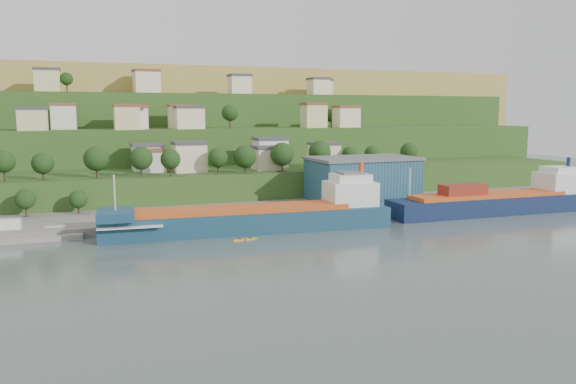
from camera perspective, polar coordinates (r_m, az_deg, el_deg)
name	(u,v)px	position (r m, az deg, el deg)	size (l,w,h in m)	color
ground	(253,240)	(123.60, -3.59, -4.88)	(500.00, 500.00, 0.00)	#45534F
quay	(293,213)	(155.85, 0.55, -2.15)	(220.00, 26.00, 4.00)	slate
hillside	(157,168)	(287.64, -13.17, 2.37)	(360.00, 210.56, 96.00)	#284719
cargo_ship_near	(259,219)	(132.74, -3.01, -2.75)	(68.42, 15.00, 17.44)	navy
cargo_ship_far	(501,203)	(166.75, 20.79, -1.08)	(62.52, 11.57, 16.93)	#0C2037
warehouse	(362,178)	(166.55, 7.55, 1.37)	(31.48, 19.80, 12.80)	navy
caravan	(5,226)	(139.45, -26.81, -3.12)	(6.50, 2.71, 3.03)	silver
dinghy	(55,228)	(137.97, -22.58, -3.43)	(4.37, 1.64, 0.87)	silver
kayak_orange	(240,239)	(123.33, -4.87, -4.80)	(3.52, 1.24, 0.87)	orange
kayak_yellow	(251,238)	(124.00, -3.75, -4.73)	(3.03, 1.79, 0.77)	gold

